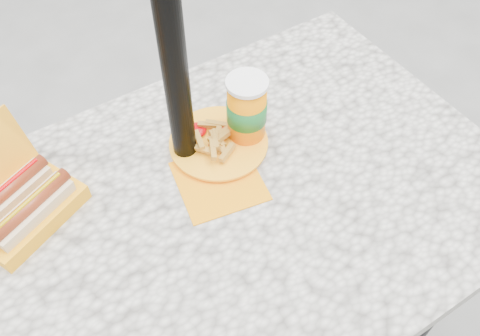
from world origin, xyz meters
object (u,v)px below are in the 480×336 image
soda_cup (247,110)px  hotdog_box (21,204)px  fries_plate (218,145)px  umbrella_pole (168,16)px

soda_cup → hotdog_box: bearing=173.3°
fries_plate → hotdog_box: bearing=172.7°
fries_plate → soda_cup: (0.07, -0.00, 0.07)m
fries_plate → soda_cup: 0.10m
umbrella_pole → soda_cup: (0.14, -0.03, -0.27)m
umbrella_pole → soda_cup: umbrella_pole is taller
fries_plate → soda_cup: soda_cup is taller
soda_cup → fries_plate: bearing=176.7°
umbrella_pole → fries_plate: (0.07, -0.03, -0.34)m
fries_plate → umbrella_pole: bearing=158.4°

